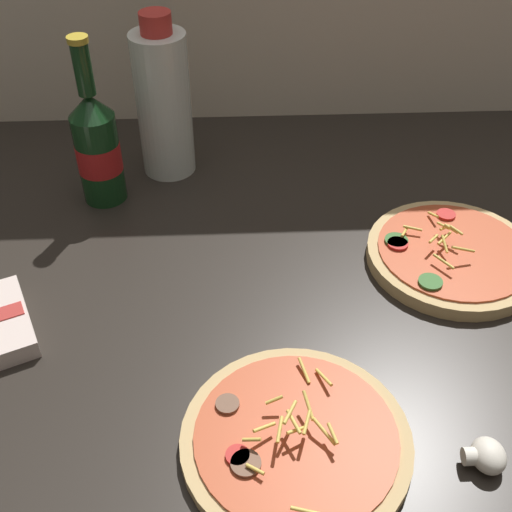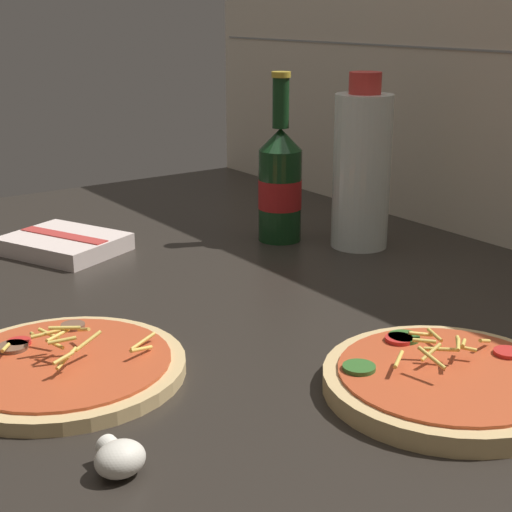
{
  "view_description": "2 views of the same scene",
  "coord_description": "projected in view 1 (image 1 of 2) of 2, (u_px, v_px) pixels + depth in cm",
  "views": [
    {
      "loc": [
        -9.65,
        -59.69,
        58.53
      ],
      "look_at": [
        -6.87,
        1.81,
        6.02
      ],
      "focal_mm": 45.0,
      "sensor_mm": 36.0,
      "label": 1
    },
    {
      "loc": [
        61.51,
        -47.4,
        35.8
      ],
      "look_at": [
        -2.49,
        -2.09,
        10.89
      ],
      "focal_mm": 55.0,
      "sensor_mm": 36.0,
      "label": 2
    }
  ],
  "objects": [
    {
      "name": "oil_bottle",
      "position": [
        164.0,
        103.0,
        0.96
      ],
      "size": [
        8.18,
        8.18,
        24.89
      ],
      "color": "silver",
      "rests_on": "counter_slab"
    },
    {
      "name": "pizza_far",
      "position": [
        452.0,
        255.0,
        0.85
      ],
      "size": [
        22.54,
        22.54,
        4.8
      ],
      "color": "tan",
      "rests_on": "counter_slab"
    },
    {
      "name": "mushroom_left",
      "position": [
        486.0,
        456.0,
        0.62
      ],
      "size": [
        4.13,
        3.94,
        2.75
      ],
      "color": "white",
      "rests_on": "counter_slab"
    },
    {
      "name": "counter_slab",
      "position": [
        310.0,
        292.0,
        0.83
      ],
      "size": [
        160.0,
        90.0,
        2.5
      ],
      "color": "#28231E",
      "rests_on": "ground"
    },
    {
      "name": "beer_bottle",
      "position": [
        97.0,
        146.0,
        0.91
      ],
      "size": [
        6.42,
        6.42,
        24.69
      ],
      "color": "#143819",
      "rests_on": "counter_slab"
    },
    {
      "name": "pizza_near",
      "position": [
        295.0,
        440.0,
        0.64
      ],
      "size": [
        23.12,
        23.12,
        4.73
      ],
      "color": "tan",
      "rests_on": "counter_slab"
    }
  ]
}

